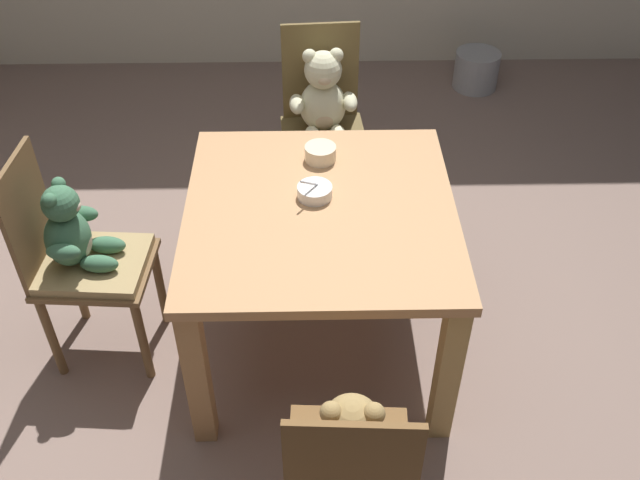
{
  "coord_description": "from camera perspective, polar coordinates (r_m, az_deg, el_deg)",
  "views": [
    {
      "loc": [
        -0.04,
        -2.01,
        2.31
      ],
      "look_at": [
        0.0,
        0.05,
        0.51
      ],
      "focal_mm": 40.17,
      "sensor_mm": 36.0,
      "label": 1
    }
  ],
  "objects": [
    {
      "name": "porridge_bowl_white_center",
      "position": [
        2.61,
        -0.43,
        3.89
      ],
      "size": [
        0.13,
        0.13,
        0.11
      ],
      "color": "white",
      "rests_on": "dining_table"
    },
    {
      "name": "ground_plane",
      "position": [
        3.08,
        0.02,
        -8.11
      ],
      "size": [
        5.2,
        5.2,
        0.04
      ],
      "color": "#7F685D"
    },
    {
      "name": "dining_table",
      "position": [
        2.65,
        0.02,
        0.49
      ],
      "size": [
        0.98,
        1.02,
        0.71
      ],
      "color": "tan",
      "rests_on": "ground_plane"
    },
    {
      "name": "teddy_chair_far_center",
      "position": [
        3.42,
        0.25,
        10.56
      ],
      "size": [
        0.42,
        0.44,
        0.93
      ],
      "rotation": [
        0.0,
        0.0,
        -1.5
      ],
      "color": "brown",
      "rests_on": "ground_plane"
    },
    {
      "name": "teddy_chair_near_front",
      "position": [
        2.06,
        2.39,
        -17.22
      ],
      "size": [
        0.38,
        0.43,
        0.94
      ],
      "rotation": [
        0.0,
        0.0,
        1.52
      ],
      "color": "brown",
      "rests_on": "ground_plane"
    },
    {
      "name": "metal_pail",
      "position": [
        4.83,
        12.35,
        13.1
      ],
      "size": [
        0.28,
        0.28,
        0.24
      ],
      "primitive_type": "cylinder",
      "color": "#93969B",
      "rests_on": "ground_plane"
    },
    {
      "name": "porridge_bowl_cream_far_center",
      "position": [
        2.8,
        0.03,
        6.96
      ],
      "size": [
        0.12,
        0.12,
        0.06
      ],
      "color": "beige",
      "rests_on": "dining_table"
    },
    {
      "name": "teddy_chair_near_left",
      "position": [
        2.81,
        -18.75,
        -0.62
      ],
      "size": [
        0.44,
        0.39,
        0.92
      ],
      "rotation": [
        0.0,
        0.0,
        -0.07
      ],
      "color": "brown",
      "rests_on": "ground_plane"
    }
  ]
}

